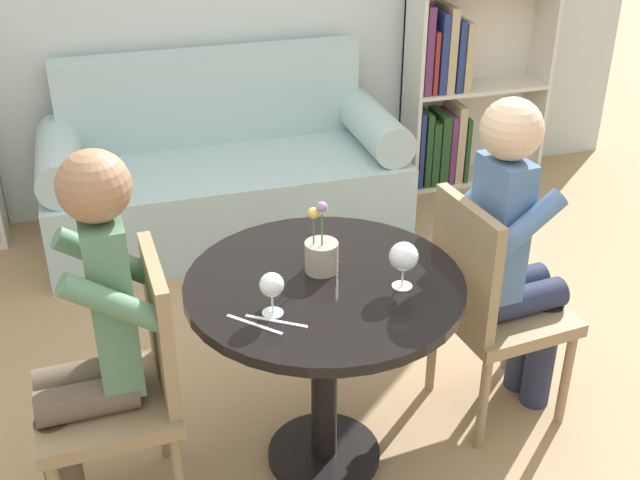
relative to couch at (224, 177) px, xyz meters
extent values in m
plane|color=tan|center=(0.00, -1.83, -0.31)|extent=(16.00, 16.00, 0.00)
cylinder|color=black|center=(0.00, -1.83, 0.41)|extent=(0.89, 0.89, 0.03)
cylinder|color=black|center=(0.00, -1.83, 0.06)|extent=(0.09, 0.09, 0.67)
cylinder|color=black|center=(0.00, -1.83, -0.30)|extent=(0.40, 0.40, 0.03)
cube|color=#A8C1C1|center=(0.00, -0.05, -0.10)|extent=(1.85, 0.80, 0.42)
cube|color=#A8C1C1|center=(0.00, 0.27, 0.36)|extent=(1.63, 0.16, 0.50)
cylinder|color=#A8C1C1|center=(-0.81, -0.05, 0.22)|extent=(0.22, 0.72, 0.22)
cylinder|color=#A8C1C1|center=(0.81, -0.05, 0.22)|extent=(0.22, 0.72, 0.22)
cube|color=silver|center=(1.57, 0.37, 0.27)|extent=(0.84, 0.02, 1.17)
cube|color=silver|center=(1.16, 0.24, 0.27)|extent=(0.02, 0.28, 1.17)
cube|color=silver|center=(1.98, 0.24, 0.27)|extent=(0.02, 0.28, 1.17)
cube|color=silver|center=(1.57, 0.24, -0.30)|extent=(0.80, 0.28, 0.02)
cube|color=silver|center=(1.57, 0.24, 0.27)|extent=(0.80, 0.28, 0.02)
cube|color=navy|center=(1.20, 0.23, -0.06)|extent=(0.03, 0.23, 0.46)
cube|color=#234723|center=(1.24, 0.23, -0.06)|extent=(0.04, 0.23, 0.45)
cube|color=#234723|center=(1.29, 0.23, -0.09)|extent=(0.04, 0.23, 0.40)
cube|color=#234723|center=(1.35, 0.23, -0.07)|extent=(0.05, 0.23, 0.43)
cube|color=#602D5B|center=(1.40, 0.23, -0.08)|extent=(0.04, 0.23, 0.42)
cube|color=tan|center=(1.45, 0.23, -0.05)|extent=(0.05, 0.23, 0.48)
cube|color=#234723|center=(1.50, 0.23, -0.09)|extent=(0.03, 0.23, 0.40)
cube|color=#602D5B|center=(1.21, 0.23, 0.53)|extent=(0.04, 0.23, 0.50)
cube|color=maroon|center=(1.25, 0.23, 0.47)|extent=(0.03, 0.23, 0.36)
cube|color=navy|center=(1.30, 0.23, 0.51)|extent=(0.04, 0.23, 0.45)
cube|color=tan|center=(1.35, 0.23, 0.53)|extent=(0.05, 0.23, 0.48)
cube|color=navy|center=(1.40, 0.23, 0.49)|extent=(0.04, 0.23, 0.41)
cube|color=tan|center=(1.45, 0.23, 0.48)|extent=(0.05, 0.23, 0.39)
cylinder|color=#937A56|center=(-0.90, -1.67, -0.11)|extent=(0.04, 0.04, 0.40)
cylinder|color=#937A56|center=(-0.54, -1.66, -0.11)|extent=(0.04, 0.04, 0.40)
cube|color=#937A56|center=(-0.71, -1.84, 0.11)|extent=(0.43, 0.43, 0.05)
cube|color=#937A56|center=(-0.52, -1.84, 0.36)|extent=(0.05, 0.38, 0.45)
cylinder|color=#937A56|center=(0.91, -1.91, -0.11)|extent=(0.04, 0.04, 0.40)
cylinder|color=#937A56|center=(0.87, -1.55, -0.11)|extent=(0.04, 0.04, 0.40)
cylinder|color=#937A56|center=(0.55, -1.94, -0.11)|extent=(0.04, 0.04, 0.40)
cylinder|color=#937A56|center=(0.52, -1.59, -0.11)|extent=(0.04, 0.04, 0.40)
cube|color=#937A56|center=(0.71, -1.75, 0.11)|extent=(0.46, 0.46, 0.05)
cube|color=#937A56|center=(0.52, -1.77, 0.36)|extent=(0.08, 0.38, 0.45)
cylinder|color=brown|center=(-0.87, -1.80, -0.09)|extent=(0.11, 0.11, 0.45)
cylinder|color=brown|center=(-0.87, -1.91, -0.09)|extent=(0.11, 0.11, 0.45)
cylinder|color=brown|center=(-0.76, -1.79, 0.19)|extent=(0.30, 0.12, 0.11)
cylinder|color=brown|center=(-0.76, -1.90, 0.19)|extent=(0.30, 0.12, 0.11)
cube|color=#517A5B|center=(-0.65, -1.84, 0.47)|extent=(0.13, 0.20, 0.55)
cylinder|color=#517A5B|center=(-0.66, -1.71, 0.56)|extent=(0.29, 0.08, 0.23)
cylinder|color=#517A5B|center=(-0.65, -1.98, 0.56)|extent=(0.29, 0.08, 0.23)
sphere|color=#936B4C|center=(-0.65, -1.84, 0.85)|extent=(0.20, 0.20, 0.20)
cylinder|color=#282D47|center=(0.88, -1.78, -0.09)|extent=(0.11, 0.11, 0.45)
cylinder|color=#282D47|center=(0.86, -1.67, -0.09)|extent=(0.11, 0.11, 0.45)
cylinder|color=#282D47|center=(0.77, -1.79, 0.19)|extent=(0.31, 0.14, 0.11)
cylinder|color=#282D47|center=(0.76, -1.68, 0.19)|extent=(0.31, 0.14, 0.11)
cube|color=#4C709E|center=(0.65, -1.75, 0.46)|extent=(0.14, 0.21, 0.54)
cylinder|color=#4C709E|center=(0.67, -1.88, 0.55)|extent=(0.29, 0.10, 0.23)
cylinder|color=#4C709E|center=(0.64, -1.61, 0.55)|extent=(0.29, 0.10, 0.23)
sphere|color=beige|center=(0.65, -1.75, 0.83)|extent=(0.21, 0.21, 0.21)
cylinder|color=white|center=(-0.20, -1.96, 0.43)|extent=(0.06, 0.06, 0.00)
cylinder|color=white|center=(-0.20, -1.96, 0.47)|extent=(0.01, 0.01, 0.07)
sphere|color=white|center=(-0.20, -1.96, 0.53)|extent=(0.07, 0.07, 0.07)
sphere|color=maroon|center=(-0.20, -1.96, 0.52)|extent=(0.05, 0.05, 0.05)
cylinder|color=white|center=(0.22, -1.93, 0.43)|extent=(0.06, 0.06, 0.00)
cylinder|color=white|center=(0.22, -1.93, 0.47)|extent=(0.01, 0.01, 0.07)
sphere|color=white|center=(0.22, -1.93, 0.54)|extent=(0.09, 0.09, 0.09)
sphere|color=beige|center=(0.22, -1.93, 0.53)|extent=(0.07, 0.07, 0.07)
cylinder|color=#9E9384|center=(0.01, -1.77, 0.48)|extent=(0.11, 0.11, 0.10)
cylinder|color=#4C7A42|center=(0.01, -1.78, 0.59)|extent=(0.01, 0.01, 0.13)
sphere|color=silver|center=(0.01, -1.78, 0.66)|extent=(0.04, 0.04, 0.04)
cylinder|color=#4C7A42|center=(-0.02, -1.77, 0.59)|extent=(0.00, 0.01, 0.11)
sphere|color=#EACC4C|center=(-0.02, -1.77, 0.64)|extent=(0.04, 0.04, 0.04)
cylinder|color=#4C7A42|center=(0.01, -1.78, 0.60)|extent=(0.01, 0.01, 0.13)
sphere|color=#9E70B2|center=(0.01, -1.78, 0.66)|extent=(0.04, 0.04, 0.04)
cube|color=silver|center=(-0.20, -2.01, 0.43)|extent=(0.16, 0.12, 0.00)
cube|color=silver|center=(-0.26, -2.00, 0.43)|extent=(0.14, 0.15, 0.00)
camera|label=1|loc=(-0.63, -3.89, 1.75)|focal=45.00mm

